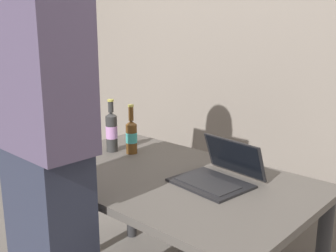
{
  "coord_description": "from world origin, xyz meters",
  "views": [
    {
      "loc": [
        1.27,
        -1.39,
        1.45
      ],
      "look_at": [
        0.02,
        0.0,
        0.99
      ],
      "focal_mm": 42.94,
      "sensor_mm": 36.0,
      "label": 1
    }
  ],
  "objects_px": {
    "beer_bottle_green": "(112,131)",
    "beer_bottle_dark": "(131,135)",
    "person_figure": "(45,152)",
    "laptop": "(218,174)"
  },
  "relations": [
    {
      "from": "beer_bottle_green",
      "to": "beer_bottle_dark",
      "type": "bearing_deg",
      "value": 23.68
    },
    {
      "from": "laptop",
      "to": "beer_bottle_green",
      "type": "xyz_separation_m",
      "value": [
        -0.75,
        -0.02,
        0.09
      ]
    },
    {
      "from": "person_figure",
      "to": "beer_bottle_green",
      "type": "bearing_deg",
      "value": 120.27
    },
    {
      "from": "laptop",
      "to": "person_figure",
      "type": "xyz_separation_m",
      "value": [
        -0.36,
        -0.68,
        0.19
      ]
    },
    {
      "from": "beer_bottle_green",
      "to": "laptop",
      "type": "bearing_deg",
      "value": 1.24
    },
    {
      "from": "laptop",
      "to": "beer_bottle_dark",
      "type": "relative_size",
      "value": 1.33
    },
    {
      "from": "beer_bottle_dark",
      "to": "beer_bottle_green",
      "type": "bearing_deg",
      "value": -156.32
    },
    {
      "from": "beer_bottle_green",
      "to": "beer_bottle_dark",
      "type": "xyz_separation_m",
      "value": [
        0.12,
        0.05,
        -0.02
      ]
    },
    {
      "from": "person_figure",
      "to": "beer_bottle_dark",
      "type": "bearing_deg",
      "value": 110.88
    },
    {
      "from": "beer_bottle_green",
      "to": "beer_bottle_dark",
      "type": "relative_size",
      "value": 1.08
    }
  ]
}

